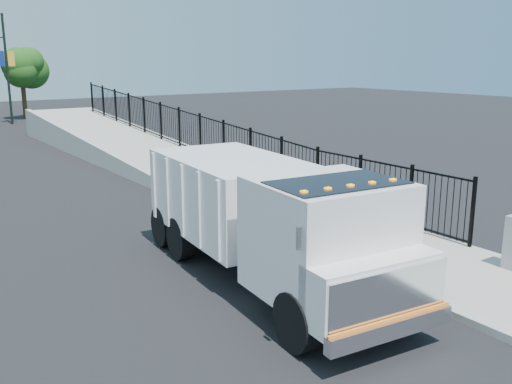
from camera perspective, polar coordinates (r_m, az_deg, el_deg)
ground at (r=14.49m, az=5.79°, el=-6.41°), size 120.00×120.00×0.00m
sidewalk at (r=14.51m, az=16.84°, el=-6.67°), size 3.55×12.00×0.12m
curb at (r=13.12m, az=11.55°, el=-8.41°), size 0.30×12.00×0.16m
ramp at (r=28.95m, az=-11.92°, el=3.32°), size 3.95×24.06×3.19m
iron_fence at (r=25.87m, az=-5.59°, el=4.40°), size 0.10×28.00×1.80m
truck at (r=12.28m, az=1.41°, el=-2.38°), size 3.34×8.28×2.76m
worker at (r=13.37m, az=11.48°, el=-3.43°), size 0.54×0.75×1.93m
debris at (r=15.26m, az=14.39°, el=-5.11°), size 0.32×0.32×0.08m
light_pole_1 at (r=46.58m, az=-24.04°, el=11.55°), size 3.78×0.22×8.00m
tree_1 at (r=50.22m, az=-22.41°, el=11.27°), size 2.67×2.67×5.34m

